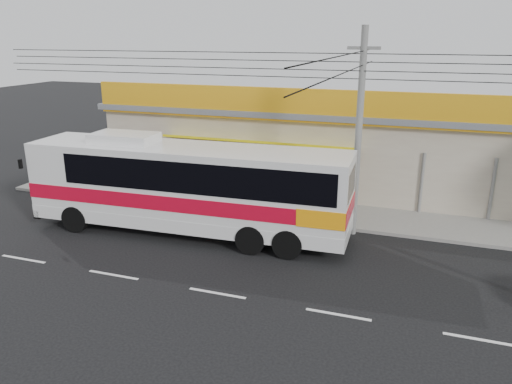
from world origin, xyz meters
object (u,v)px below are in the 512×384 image
motorbike_dark (155,179)px  utility_pole (363,65)px  coach_bus (192,183)px  motorbike_red (163,195)px

motorbike_dark → utility_pole: utility_pole is taller
coach_bus → utility_pole: bearing=16.9°
motorbike_red → utility_pole: bearing=-87.5°
utility_pole → motorbike_red: bearing=177.0°
motorbike_red → utility_pole: (9.44, -0.50, 6.41)m
motorbike_red → motorbike_dark: motorbike_dark is taller
coach_bus → motorbike_dark: 6.86m
utility_pole → motorbike_dark: bearing=167.0°
coach_bus → motorbike_dark: size_ratio=8.11×
utility_pole → coach_bus: bearing=-160.7°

